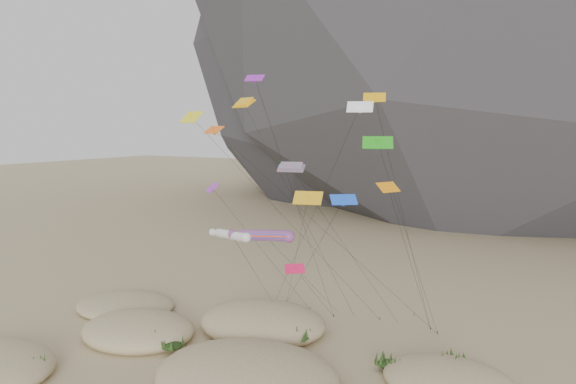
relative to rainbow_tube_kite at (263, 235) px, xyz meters
The scene contains 8 objects.
dunes 12.18m from the rainbow_tube_kite, 126.04° to the right, with size 49.75×38.08×3.97m.
dune_grass 11.86m from the rainbow_tube_kite, 116.46° to the right, with size 40.82×29.78×1.58m.
kite_stakes 20.31m from the rainbow_tube_kite, 85.63° to the left, with size 19.52×4.87×0.30m.
rainbow_tube_kite is the anchor object (origin of this frame).
white_tube_kite 3.97m from the rainbow_tube_kite, 169.09° to the left, with size 6.12×13.37×11.91m.
orange_parafoil 17.27m from the rainbow_tube_kite, 130.90° to the left, with size 11.56×7.77×23.72m.
multi_parafoil 6.03m from the rainbow_tube_kite, 28.91° to the left, with size 5.18×16.59×17.89m.
delta_kites 7.68m from the rainbow_tube_kite, 76.34° to the left, with size 22.82×19.66×25.11m.
Camera 1 is at (26.56, -30.96, 20.94)m, focal length 35.00 mm.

